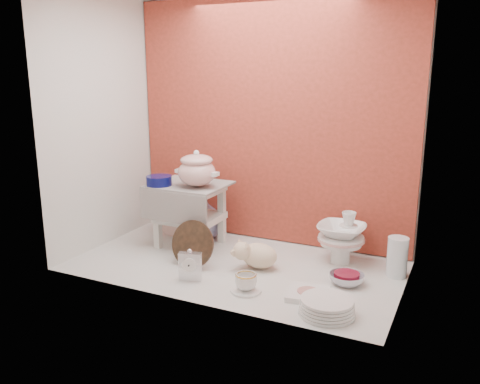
{
  "coord_description": "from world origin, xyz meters",
  "views": [
    {
      "loc": [
        1.14,
        -2.33,
        1.06
      ],
      "look_at": [
        0.02,
        0.02,
        0.42
      ],
      "focal_mm": 37.06,
      "sensor_mm": 36.0,
      "label": 1
    }
  ],
  "objects_px": {
    "crystal_bowl": "(347,279)",
    "porcelain_tower": "(341,237)",
    "floral_platter": "(180,208)",
    "step_stool": "(190,215)",
    "gold_rim_teacup": "(246,282)",
    "plush_pig": "(259,255)",
    "mantel_clock": "(190,265)",
    "blue_white_vase": "(204,216)",
    "soup_tureen": "(197,169)",
    "dinner_plate_stack": "(327,306)"
  },
  "relations": [
    {
      "from": "soup_tureen",
      "to": "plush_pig",
      "type": "distance_m",
      "value": 0.63
    },
    {
      "from": "step_stool",
      "to": "floral_platter",
      "type": "relative_size",
      "value": 1.16
    },
    {
      "from": "floral_platter",
      "to": "blue_white_vase",
      "type": "xyz_separation_m",
      "value": [
        0.15,
        0.05,
        -0.05
      ]
    },
    {
      "from": "mantel_clock",
      "to": "crystal_bowl",
      "type": "distance_m",
      "value": 0.81
    },
    {
      "from": "crystal_bowl",
      "to": "porcelain_tower",
      "type": "relative_size",
      "value": 0.58
    },
    {
      "from": "soup_tureen",
      "to": "crystal_bowl",
      "type": "xyz_separation_m",
      "value": [
        0.93,
        -0.1,
        -0.48
      ]
    },
    {
      "from": "dinner_plate_stack",
      "to": "soup_tureen",
      "type": "bearing_deg",
      "value": 153.73
    },
    {
      "from": "mantel_clock",
      "to": "porcelain_tower",
      "type": "distance_m",
      "value": 0.87
    },
    {
      "from": "soup_tureen",
      "to": "mantel_clock",
      "type": "distance_m",
      "value": 0.61
    },
    {
      "from": "crystal_bowl",
      "to": "porcelain_tower",
      "type": "bearing_deg",
      "value": 110.74
    },
    {
      "from": "floral_platter",
      "to": "blue_white_vase",
      "type": "height_order",
      "value": "floral_platter"
    },
    {
      "from": "soup_tureen",
      "to": "crystal_bowl",
      "type": "distance_m",
      "value": 1.05
    },
    {
      "from": "dinner_plate_stack",
      "to": "porcelain_tower",
      "type": "distance_m",
      "value": 0.65
    },
    {
      "from": "step_stool",
      "to": "dinner_plate_stack",
      "type": "relative_size",
      "value": 1.77
    },
    {
      "from": "step_stool",
      "to": "floral_platter",
      "type": "bearing_deg",
      "value": 140.49
    },
    {
      "from": "mantel_clock",
      "to": "dinner_plate_stack",
      "type": "distance_m",
      "value": 0.75
    },
    {
      "from": "mantel_clock",
      "to": "crystal_bowl",
      "type": "xyz_separation_m",
      "value": [
        0.74,
        0.3,
        -0.06
      ]
    },
    {
      "from": "plush_pig",
      "to": "porcelain_tower",
      "type": "bearing_deg",
      "value": 20.7
    },
    {
      "from": "gold_rim_teacup",
      "to": "mantel_clock",
      "type": "bearing_deg",
      "value": -179.93
    },
    {
      "from": "plush_pig",
      "to": "porcelain_tower",
      "type": "relative_size",
      "value": 0.85
    },
    {
      "from": "plush_pig",
      "to": "dinner_plate_stack",
      "type": "xyz_separation_m",
      "value": [
        0.48,
        -0.35,
        -0.04
      ]
    },
    {
      "from": "porcelain_tower",
      "to": "step_stool",
      "type": "bearing_deg",
      "value": -172.76
    },
    {
      "from": "mantel_clock",
      "to": "crystal_bowl",
      "type": "relative_size",
      "value": 0.96
    },
    {
      "from": "soup_tureen",
      "to": "gold_rim_teacup",
      "type": "xyz_separation_m",
      "value": [
        0.51,
        -0.41,
        -0.45
      ]
    },
    {
      "from": "plush_pig",
      "to": "soup_tureen",
      "type": "bearing_deg",
      "value": 151.29
    },
    {
      "from": "floral_platter",
      "to": "blue_white_vase",
      "type": "bearing_deg",
      "value": 19.39
    },
    {
      "from": "soup_tureen",
      "to": "gold_rim_teacup",
      "type": "height_order",
      "value": "soup_tureen"
    },
    {
      "from": "step_stool",
      "to": "crystal_bowl",
      "type": "xyz_separation_m",
      "value": [
        1.02,
        -0.16,
        -0.17
      ]
    },
    {
      "from": "step_stool",
      "to": "mantel_clock",
      "type": "bearing_deg",
      "value": -59.37
    },
    {
      "from": "porcelain_tower",
      "to": "soup_tureen",
      "type": "bearing_deg",
      "value": -168.26
    },
    {
      "from": "blue_white_vase",
      "to": "plush_pig",
      "type": "xyz_separation_m",
      "value": [
        0.54,
        -0.34,
        -0.06
      ]
    },
    {
      "from": "floral_platter",
      "to": "plush_pig",
      "type": "distance_m",
      "value": 0.76
    },
    {
      "from": "crystal_bowl",
      "to": "porcelain_tower",
      "type": "height_order",
      "value": "porcelain_tower"
    },
    {
      "from": "dinner_plate_stack",
      "to": "crystal_bowl",
      "type": "bearing_deg",
      "value": 89.6
    },
    {
      "from": "porcelain_tower",
      "to": "crystal_bowl",
      "type": "bearing_deg",
      "value": -69.26
    },
    {
      "from": "blue_white_vase",
      "to": "mantel_clock",
      "type": "relative_size",
      "value": 1.62
    },
    {
      "from": "plush_pig",
      "to": "gold_rim_teacup",
      "type": "relative_size",
      "value": 2.42
    },
    {
      "from": "floral_platter",
      "to": "blue_white_vase",
      "type": "relative_size",
      "value": 1.41
    },
    {
      "from": "soup_tureen",
      "to": "crystal_bowl",
      "type": "height_order",
      "value": "soup_tureen"
    },
    {
      "from": "step_stool",
      "to": "gold_rim_teacup",
      "type": "relative_size",
      "value": 4.19
    },
    {
      "from": "plush_pig",
      "to": "crystal_bowl",
      "type": "distance_m",
      "value": 0.49
    },
    {
      "from": "crystal_bowl",
      "to": "plush_pig",
      "type": "bearing_deg",
      "value": -179.79
    },
    {
      "from": "blue_white_vase",
      "to": "step_stool",
      "type": "bearing_deg",
      "value": -89.08
    },
    {
      "from": "soup_tureen",
      "to": "blue_white_vase",
      "type": "distance_m",
      "value": 0.44
    },
    {
      "from": "floral_platter",
      "to": "soup_tureen",
      "type": "bearing_deg",
      "value": -36.81
    },
    {
      "from": "blue_white_vase",
      "to": "gold_rim_teacup",
      "type": "xyz_separation_m",
      "value": [
        0.6,
        -0.64,
        -0.08
      ]
    },
    {
      "from": "step_stool",
      "to": "crystal_bowl",
      "type": "height_order",
      "value": "step_stool"
    },
    {
      "from": "floral_platter",
      "to": "crystal_bowl",
      "type": "distance_m",
      "value": 1.22
    },
    {
      "from": "soup_tureen",
      "to": "blue_white_vase",
      "type": "relative_size",
      "value": 0.95
    },
    {
      "from": "crystal_bowl",
      "to": "gold_rim_teacup",
      "type": "bearing_deg",
      "value": -144.72
    }
  ]
}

